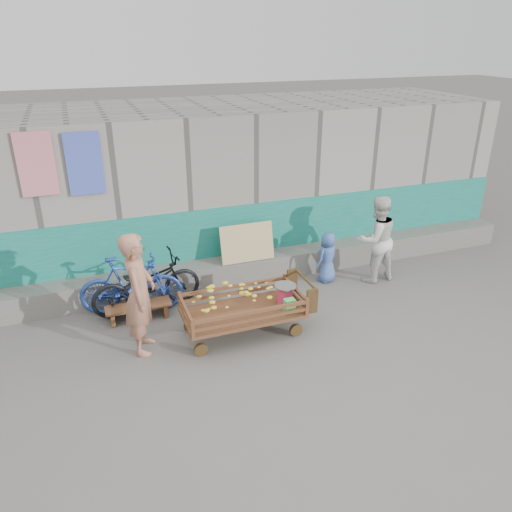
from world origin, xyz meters
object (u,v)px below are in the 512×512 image
object	(u,v)px
banana_cart	(240,302)
child	(327,257)
woman	(376,239)
bench	(139,309)
bicycle_blue	(131,285)
vendor_man	(139,294)
bicycle_dark	(147,284)

from	to	relation	value
banana_cart	child	world-z (taller)	child
woman	child	world-z (taller)	woman
bench	bicycle_blue	size ratio (longest dim) A/B	0.62
banana_cart	woman	size ratio (longest dim) A/B	1.20
vendor_man	child	bearing A→B (deg)	-58.52
bench	bicycle_dark	world-z (taller)	bicycle_dark
bicycle_dark	vendor_man	bearing A→B (deg)	161.41
bench	child	distance (m)	3.54
bench	vendor_man	size ratio (longest dim) A/B	0.57
banana_cart	bench	xyz separation A→B (m)	(-1.42, 1.01, -0.38)
vendor_man	bicycle_blue	distance (m)	1.22
bench	woman	bearing A→B (deg)	-0.97
banana_cart	woman	xyz separation A→B (m)	(2.95, 0.93, 0.25)
bench	vendor_man	distance (m)	1.14
bench	bicycle_blue	bearing A→B (deg)	100.83
banana_cart	bench	size ratio (longest dim) A/B	1.88
banana_cart	bicycle_blue	distance (m)	1.95
woman	bicycle_dark	xyz separation A→B (m)	(-4.17, 0.34, -0.34)
vendor_man	bicycle_blue	xyz separation A→B (m)	(-0.01, 1.14, -0.41)
banana_cart	bicycle_blue	xyz separation A→B (m)	(-1.47, 1.27, -0.07)
bicycle_blue	woman	bearing A→B (deg)	-83.81
bicycle_blue	bench	bearing A→B (deg)	-158.57
child	bicycle_blue	xyz separation A→B (m)	(-3.57, 0.09, 0.02)
vendor_man	bicycle_dark	distance (m)	1.25
banana_cart	bicycle_blue	bearing A→B (deg)	139.15
bicycle_dark	bicycle_blue	bearing A→B (deg)	83.20
banana_cart	child	bearing A→B (deg)	29.32
bicycle_blue	bicycle_dark	bearing A→B (deg)	-79.40
child	bicycle_dark	size ratio (longest dim) A/B	0.53
bench	bicycle_blue	xyz separation A→B (m)	(-0.05, 0.27, 0.31)
bicycle_dark	woman	bearing A→B (deg)	-101.47
bicycle_dark	bicycle_blue	world-z (taller)	bicycle_blue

